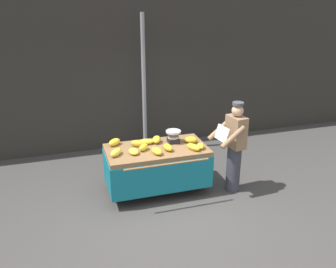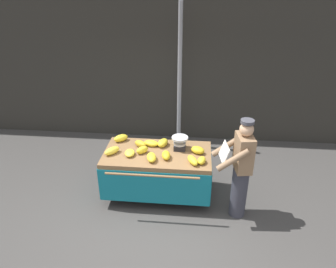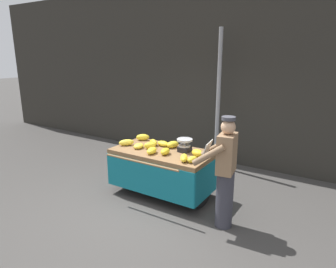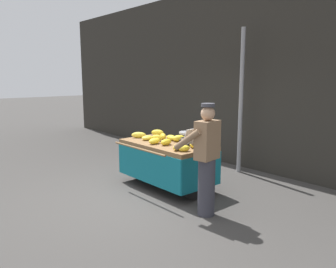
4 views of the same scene
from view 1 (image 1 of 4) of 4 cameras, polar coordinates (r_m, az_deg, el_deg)
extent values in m
plane|color=#423F3D|center=(6.21, 0.72, -12.14)|extent=(60.00, 60.00, 0.00)
cube|color=#2D2B26|center=(8.32, -5.96, 12.06)|extent=(16.00, 0.24, 4.21)
cylinder|color=gray|center=(7.98, -3.89, 7.72)|extent=(0.09, 0.09, 3.12)
cube|color=olive|center=(6.40, -1.85, -2.58)|extent=(1.81, 0.96, 0.08)
cylinder|color=black|center=(6.45, -8.95, -6.97)|extent=(0.05, 0.79, 0.79)
cylinder|color=#B7B7BC|center=(6.45, -9.21, -7.00)|extent=(0.01, 0.14, 0.14)
cylinder|color=black|center=(6.83, 4.91, -5.09)|extent=(0.05, 0.79, 0.79)
cylinder|color=#B7B7BC|center=(6.84, 5.14, -5.06)|extent=(0.01, 0.14, 0.14)
cylinder|color=#4C4742|center=(6.94, -2.70, -4.60)|extent=(0.05, 0.05, 0.79)
cube|color=#147284|center=(6.14, -0.61, -7.22)|extent=(1.81, 0.02, 0.60)
cube|color=#147284|center=(6.97, -2.88, -3.61)|extent=(1.81, 0.02, 0.60)
cube|color=#147284|center=(6.40, -9.71, -6.30)|extent=(0.02, 0.96, 0.60)
cube|color=#147284|center=(6.82, 5.56, -4.28)|extent=(0.02, 0.96, 0.60)
cylinder|color=olive|center=(5.82, -0.12, -4.91)|extent=(1.45, 0.04, 0.04)
cube|color=black|center=(6.60, 0.86, -1.00)|extent=(0.20, 0.20, 0.09)
cylinder|color=#B7B7BC|center=(6.57, 0.87, -0.19)|extent=(0.02, 0.02, 0.11)
cylinder|color=#B7B7BC|center=(6.54, 0.87, 0.40)|extent=(0.28, 0.28, 0.04)
cylinder|color=#B7B7BC|center=(6.58, 0.87, -0.48)|extent=(0.21, 0.21, 0.03)
ellipsoid|color=yellow|center=(6.27, -3.95, -2.14)|extent=(0.24, 0.23, 0.12)
ellipsoid|color=yellow|center=(6.54, -8.59, -1.30)|extent=(0.29, 0.27, 0.13)
ellipsoid|color=yellow|center=(6.12, -8.37, -2.94)|extent=(0.28, 0.30, 0.12)
ellipsoid|color=gold|center=(6.45, -4.98, -1.52)|extent=(0.26, 0.23, 0.12)
ellipsoid|color=gold|center=(6.26, -0.01, -2.17)|extent=(0.17, 0.26, 0.11)
ellipsoid|color=yellow|center=(6.53, -3.52, -1.23)|extent=(0.29, 0.21, 0.10)
ellipsoid|color=yellow|center=(6.59, -1.85, -0.89)|extent=(0.23, 0.29, 0.13)
ellipsoid|color=yellow|center=(6.13, -1.80, -2.74)|extent=(0.20, 0.30, 0.11)
ellipsoid|color=gold|center=(6.60, 3.71, -0.93)|extent=(0.28, 0.25, 0.12)
ellipsoid|color=yellow|center=(6.29, 4.11, -2.11)|extent=(0.23, 0.31, 0.11)
ellipsoid|color=yellow|center=(6.16, -5.54, -2.81)|extent=(0.19, 0.25, 0.09)
ellipsoid|color=yellow|center=(6.36, 5.26, -1.93)|extent=(0.17, 0.22, 0.10)
cylinder|color=#383842|center=(6.71, 10.45, -5.49)|extent=(0.26, 0.26, 0.88)
cube|color=#8C6B4C|center=(6.42, 10.88, 0.34)|extent=(0.28, 0.41, 0.58)
sphere|color=tan|center=(6.29, 11.12, 3.71)|extent=(0.21, 0.21, 0.21)
cylinder|color=#3F3F47|center=(6.25, 11.20, 4.80)|extent=(0.20, 0.20, 0.05)
cylinder|color=#8C6B4C|center=(6.14, 10.41, -0.50)|extent=(0.49, 0.16, 0.37)
cylinder|color=#8C6B4C|center=(6.46, 8.27, 0.74)|extent=(0.49, 0.16, 0.37)
cube|color=silver|center=(6.24, 8.66, 0.09)|extent=(0.14, 0.35, 0.25)
camera|label=2|loc=(2.39, 51.58, 18.92)|focal=34.44mm
camera|label=3|loc=(4.64, 54.34, 1.63)|focal=32.02mm
camera|label=4|loc=(6.51, 55.81, 0.09)|focal=35.43mm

